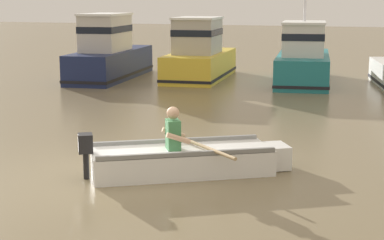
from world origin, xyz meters
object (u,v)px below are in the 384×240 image
object	(u,v)px
moored_boat_navy	(109,55)
moored_boat_teal	(303,60)
rowboat_with_person	(186,159)
moored_boat_yellow	(199,56)

from	to	relation	value
moored_boat_navy	moored_boat_teal	bearing A→B (deg)	8.63
moored_boat_navy	rowboat_with_person	bearing A→B (deg)	-58.45
moored_boat_navy	moored_boat_yellow	size ratio (longest dim) A/B	1.13
moored_boat_navy	moored_boat_teal	xyz separation A→B (m)	(7.15, 1.09, -0.08)
rowboat_with_person	moored_boat_yellow	xyz separation A→B (m)	(-3.77, 12.45, 0.61)
rowboat_with_person	moored_boat_yellow	distance (m)	13.02
moored_boat_yellow	rowboat_with_person	bearing A→B (deg)	-73.18
moored_boat_navy	moored_boat_yellow	distance (m)	3.41
moored_boat_yellow	moored_boat_teal	bearing A→B (deg)	0.74
rowboat_with_person	moored_boat_teal	distance (m)	12.52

